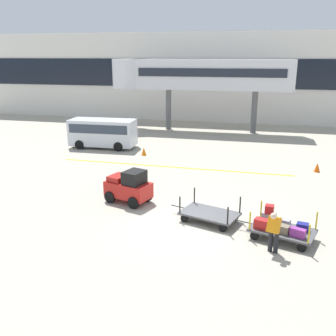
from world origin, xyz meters
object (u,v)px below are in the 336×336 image
(baggage_cart_middle, at_px, (280,227))
(baggage_handler, at_px, (274,230))
(baggage_tug, at_px, (129,187))
(baggage_cart_lead, at_px, (209,214))
(safety_cone_near, at_px, (317,167))
(safety_cone_far, at_px, (144,151))
(shuttle_van, at_px, (103,131))

(baggage_cart_middle, relative_size, baggage_handler, 1.97)
(baggage_tug, bearing_deg, baggage_cart_lead, -18.00)
(baggage_cart_lead, distance_m, safety_cone_near, 9.98)
(baggage_cart_lead, distance_m, baggage_handler, 3.28)
(baggage_cart_lead, bearing_deg, safety_cone_far, 120.77)
(baggage_cart_middle, xyz_separation_m, safety_cone_near, (2.52, 9.37, -0.21))
(safety_cone_near, height_order, safety_cone_far, same)
(baggage_tug, height_order, safety_cone_near, baggage_tug)
(shuttle_van, distance_m, safety_cone_far, 4.04)
(baggage_cart_middle, xyz_separation_m, baggage_handler, (-0.29, -1.19, 0.38))
(baggage_cart_middle, xyz_separation_m, shuttle_van, (-12.23, 12.20, 0.75))
(safety_cone_far, bearing_deg, baggage_cart_lead, -59.23)
(baggage_cart_middle, bearing_deg, baggage_tug, 161.97)
(baggage_tug, distance_m, baggage_handler, 7.27)
(baggage_cart_middle, distance_m, safety_cone_near, 9.70)
(baggage_cart_middle, height_order, safety_cone_far, baggage_cart_middle)
(safety_cone_near, bearing_deg, safety_cone_far, 173.16)
(baggage_tug, xyz_separation_m, baggage_cart_lead, (3.95, -1.28, -0.41))
(shuttle_van, xyz_separation_m, safety_cone_far, (3.62, -1.50, -0.96))
(baggage_tug, bearing_deg, baggage_cart_middle, -18.03)
(baggage_cart_middle, height_order, baggage_handler, baggage_handler)
(baggage_cart_lead, xyz_separation_m, baggage_handler, (2.48, -2.09, 0.52))
(baggage_tug, bearing_deg, safety_cone_far, 102.45)
(baggage_handler, relative_size, shuttle_van, 0.32)
(shuttle_van, bearing_deg, baggage_cart_lead, -50.06)
(shuttle_van, bearing_deg, safety_cone_far, -22.43)
(baggage_cart_middle, bearing_deg, baggage_cart_lead, 161.91)
(baggage_handler, xyz_separation_m, shuttle_van, (-11.94, 13.39, 0.37))
(shuttle_van, bearing_deg, baggage_handler, -48.28)
(baggage_cart_lead, bearing_deg, safety_cone_near, 58.01)
(baggage_handler, relative_size, safety_cone_far, 2.84)
(baggage_cart_lead, height_order, shuttle_van, shuttle_van)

